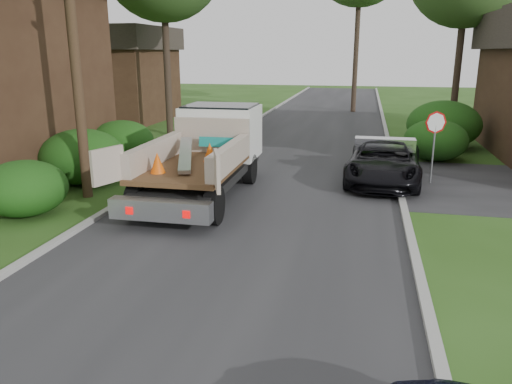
{
  "coord_description": "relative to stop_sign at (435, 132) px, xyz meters",
  "views": [
    {
      "loc": [
        2.83,
        -8.57,
        4.39
      ],
      "look_at": [
        0.45,
        2.47,
        1.2
      ],
      "focal_mm": 35.0,
      "sensor_mm": 36.0,
      "label": 1
    }
  ],
  "objects": [
    {
      "name": "hedge_left_a",
      "position": [
        -11.4,
        -6.0,
        -1.01
      ],
      "size": [
        2.34,
        2.34,
        1.53
      ],
      "primitive_type": "ellipsoid",
      "color": "#103C0E",
      "rests_on": "ground"
    },
    {
      "name": "stop_sign",
      "position": [
        0.0,
        0.0,
        0.0
      ],
      "size": [
        0.71,
        0.32,
        2.48
      ],
      "color": "slate",
      "rests_on": "ground"
    },
    {
      "name": "black_pickup",
      "position": [
        -1.6,
        -0.15,
        -1.05
      ],
      "size": [
        2.73,
        5.36,
        1.45
      ],
      "primitive_type": "imported",
      "rotation": [
        0.0,
        0.0,
        -0.06
      ],
      "color": "black",
      "rests_on": "ground"
    },
    {
      "name": "curb_left",
      "position": [
        -9.3,
        1.0,
        -1.72
      ],
      "size": [
        0.2,
        90.0,
        0.12
      ],
      "primitive_type": "cube",
      "color": "#9E9E99",
      "rests_on": "ground"
    },
    {
      "name": "hedge_right_b",
      "position": [
        1.3,
        7.0,
        -0.67
      ],
      "size": [
        3.38,
        3.38,
        2.21
      ],
      "primitive_type": "ellipsoid",
      "color": "#103C0E",
      "rests_on": "ground"
    },
    {
      "name": "utility_pole",
      "position": [
        -10.68,
        -4.02,
        3.4
      ],
      "size": [
        2.42,
        1.25,
        10.0
      ],
      "color": "#382619",
      "rests_on": "ground"
    },
    {
      "name": "hedge_right_a",
      "position": [
        0.6,
        4.0,
        -0.93
      ],
      "size": [
        2.6,
        2.6,
        1.7
      ],
      "primitive_type": "ellipsoid",
      "color": "#103C0E",
      "rests_on": "ground"
    },
    {
      "name": "flatbed_truck",
      "position": [
        -7.17,
        -2.31,
        -0.34
      ],
      "size": [
        3.27,
        6.98,
        2.64
      ],
      "rotation": [
        0.0,
        0.0,
        0.01
      ],
      "color": "black",
      "rests_on": "ground"
    },
    {
      "name": "ground",
      "position": [
        -5.2,
        -9.0,
        -1.78
      ],
      "size": [
        120.0,
        120.0,
        0.0
      ],
      "primitive_type": "plane",
      "color": "#284C15",
      "rests_on": "ground"
    },
    {
      "name": "house_left_far",
      "position": [
        -18.7,
        13.0,
        1.27
      ],
      "size": [
        7.56,
        7.56,
        6.0
      ],
      "color": "#3A2418",
      "rests_on": "ground"
    },
    {
      "name": "hedge_left_c",
      "position": [
        -12.0,
        1.0,
        -0.93
      ],
      "size": [
        2.6,
        2.6,
        1.7
      ],
      "primitive_type": "ellipsoid",
      "color": "#103C0E",
      "rests_on": "ground"
    },
    {
      "name": "road",
      "position": [
        -5.2,
        1.0,
        -1.77
      ],
      "size": [
        8.0,
        90.0,
        0.02
      ],
      "primitive_type": "cube",
      "color": "#28282B",
      "rests_on": "ground"
    },
    {
      "name": "curb_right",
      "position": [
        -1.1,
        1.0,
        -1.72
      ],
      "size": [
        0.2,
        90.0,
        0.12
      ],
      "primitive_type": "cube",
      "color": "#9E9E99",
      "rests_on": "ground"
    },
    {
      "name": "hedge_left_b",
      "position": [
        -11.7,
        -2.5,
        -0.84
      ],
      "size": [
        2.86,
        2.86,
        1.87
      ],
      "primitive_type": "ellipsoid",
      "color": "#103C0E",
      "rests_on": "ground"
    }
  ]
}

